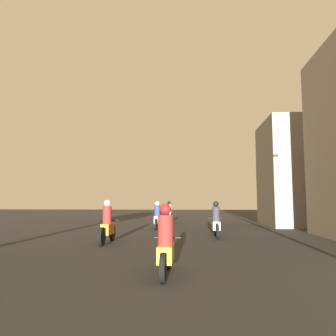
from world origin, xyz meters
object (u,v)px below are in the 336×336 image
motorcycle_orange (107,226)px  motorcycle_silver (157,218)px  motorcycle_yellow (166,246)px  building_right_far (307,173)px  motorcycle_green (169,214)px  motorcycle_white (216,223)px

motorcycle_orange → motorcycle_silver: size_ratio=1.01×
motorcycle_yellow → motorcycle_orange: bearing=114.9°
motorcycle_silver → building_right_far: 10.05m
motorcycle_orange → building_right_far: (10.36, 9.34, 2.68)m
motorcycle_silver → motorcycle_green: motorcycle_green is taller
motorcycle_green → motorcycle_silver: bearing=-98.6°
motorcycle_yellow → motorcycle_green: (-1.07, 16.05, 0.02)m
motorcycle_white → motorcycle_silver: (-2.94, 4.00, -0.00)m
motorcycle_yellow → motorcycle_silver: (-1.38, 11.31, 0.02)m
motorcycle_yellow → motorcycle_white: motorcycle_white is taller
motorcycle_white → motorcycle_green: bearing=108.4°
motorcycle_yellow → building_right_far: 16.57m
building_right_far → motorcycle_white: bearing=-131.6°
motorcycle_yellow → motorcycle_green: 16.08m
building_right_far → motorcycle_silver: bearing=-161.6°
motorcycle_orange → motorcycle_white: (4.11, 2.29, -0.02)m
motorcycle_yellow → motorcycle_silver: motorcycle_silver is taller
motorcycle_orange → motorcycle_yellow: bearing=-58.8°
motorcycle_silver → building_right_far: size_ratio=0.32×
motorcycle_silver → building_right_far: (9.19, 3.05, 2.70)m
motorcycle_white → motorcycle_yellow: bearing=-100.4°
motorcycle_yellow → motorcycle_orange: 5.63m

